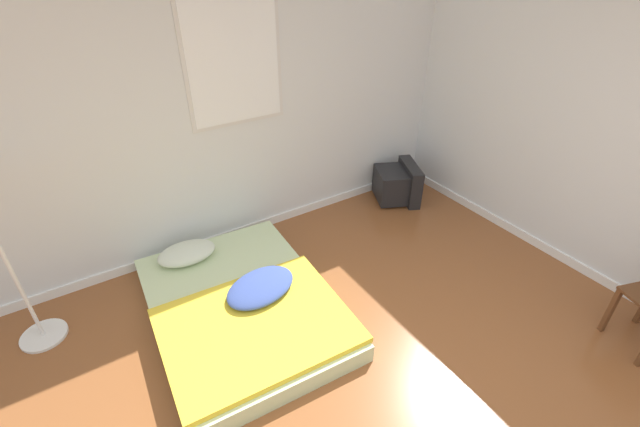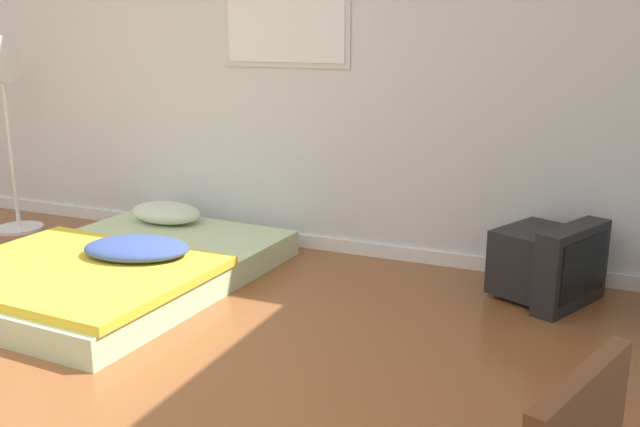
{
  "view_description": "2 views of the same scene",
  "coord_description": "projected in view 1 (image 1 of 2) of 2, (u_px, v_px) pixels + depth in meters",
  "views": [
    {
      "loc": [
        -1.24,
        -0.74,
        2.65
      ],
      "look_at": [
        0.64,
        2.2,
        0.39
      ],
      "focal_mm": 24.0,
      "sensor_mm": 36.0,
      "label": 1
    },
    {
      "loc": [
        2.23,
        -1.4,
        1.47
      ],
      "look_at": [
        0.7,
        2.15,
        0.45
      ],
      "focal_mm": 40.0,
      "sensor_mm": 36.0,
      "label": 2
    }
  ],
  "objects": [
    {
      "name": "mattress_bed",
      "position": [
        241.0,
        304.0,
        3.51
      ],
      "size": [
        1.47,
        1.96,
        0.3
      ],
      "color": "beige",
      "rests_on": "ground_plane"
    },
    {
      "name": "wall_back",
      "position": [
        221.0,
        117.0,
        3.84
      ],
      "size": [
        7.39,
        0.08,
        2.6
      ],
      "color": "silver",
      "rests_on": "ground_plane"
    },
    {
      "name": "crt_tv",
      "position": [
        398.0,
        183.0,
        5.03
      ],
      "size": [
        0.62,
        0.64,
        0.45
      ],
      "color": "black",
      "rests_on": "ground_plane"
    }
  ]
}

